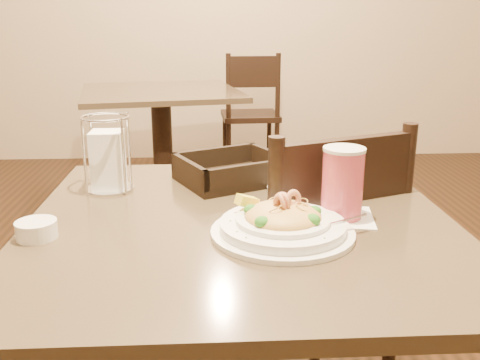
{
  "coord_description": "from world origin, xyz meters",
  "views": [
    {
      "loc": [
        -0.06,
        -1.06,
        1.17
      ],
      "look_at": [
        0.0,
        0.02,
        0.84
      ],
      "focal_mm": 40.0,
      "sensor_mm": 36.0,
      "label": 1
    }
  ],
  "objects": [
    {
      "name": "napkin_caddy",
      "position": [
        -0.31,
        0.22,
        0.84
      ],
      "size": [
        0.12,
        0.12,
        0.19
      ],
      "rotation": [
        0.0,
        0.0,
        -0.3
      ],
      "color": "silver",
      "rests_on": "main_table"
    },
    {
      "name": "main_table",
      "position": [
        0.0,
        0.0,
        0.52
      ],
      "size": [
        0.9,
        0.9,
        0.76
      ],
      "color": "black",
      "rests_on": "ground"
    },
    {
      "name": "side_plate",
      "position": [
        0.16,
        0.18,
        0.77
      ],
      "size": [
        0.17,
        0.17,
        0.01
      ],
      "primitive_type": "cylinder",
      "rotation": [
        0.0,
        0.0,
        0.06
      ],
      "color": "white",
      "rests_on": "main_table"
    },
    {
      "name": "dining_chair_far",
      "position": [
        0.24,
        2.93,
        0.5
      ],
      "size": [
        0.44,
        0.44,
        0.93
      ],
      "rotation": [
        0.0,
        0.0,
        3.19
      ],
      "color": "black",
      "rests_on": "ground"
    },
    {
      "name": "drink_glass",
      "position": [
        0.21,
        -0.01,
        0.84
      ],
      "size": [
        0.16,
        0.16,
        0.15
      ],
      "rotation": [
        0.0,
        0.0,
        -0.16
      ],
      "color": "white",
      "rests_on": "main_table"
    },
    {
      "name": "pasta_bowl",
      "position": [
        0.08,
        -0.09,
        0.79
      ],
      "size": [
        0.31,
        0.28,
        0.09
      ],
      "rotation": [
        0.0,
        0.0,
        0.26
      ],
      "color": "white",
      "rests_on": "main_table"
    },
    {
      "name": "bread_basket",
      "position": [
        -0.01,
        0.27,
        0.78
      ],
      "size": [
        0.31,
        0.29,
        0.07
      ],
      "rotation": [
        0.0,
        0.0,
        0.45
      ],
      "color": "black",
      "rests_on": "main_table"
    },
    {
      "name": "butter_ramekin",
      "position": [
        -0.4,
        -0.08,
        0.78
      ],
      "size": [
        0.1,
        0.1,
        0.03
      ],
      "primitive_type": "cylinder",
      "rotation": [
        0.0,
        0.0,
        -0.33
      ],
      "color": "white",
      "rests_on": "main_table"
    },
    {
      "name": "dining_chair_near",
      "position": [
        0.2,
        0.22,
        0.5
      ],
      "size": [
        0.54,
        0.54,
        0.93
      ],
      "rotation": [
        0.0,
        0.0,
        3.51
      ],
      "color": "black",
      "rests_on": "ground"
    },
    {
      "name": "background_table",
      "position": [
        -0.36,
        2.14,
        0.52
      ],
      "size": [
        1.05,
        1.05,
        0.76
      ],
      "rotation": [
        0.0,
        0.0,
        0.18
      ],
      "color": "black",
      "rests_on": "ground"
    }
  ]
}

